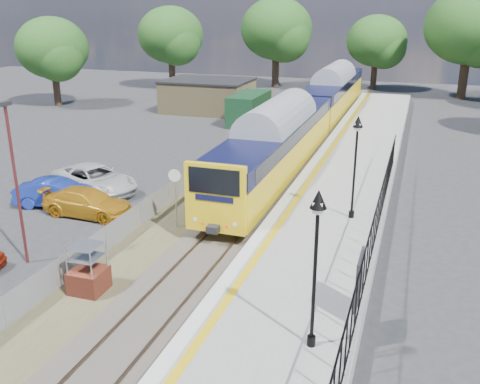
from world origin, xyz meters
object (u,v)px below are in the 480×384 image
at_px(carpark_lamp, 15,174).
at_px(car_white, 95,179).
at_px(car_yellow, 88,202).
at_px(victorian_lamp_south, 317,234).
at_px(speed_sign, 175,188).
at_px(brick_plinth, 88,270).
at_px(car_blue, 58,193).
at_px(victorian_lamp_north, 357,143).
at_px(train, 312,111).

xyz_separation_m(carpark_lamp, car_white, (-2.24, 8.43, -3.01)).
relative_size(carpark_lamp, car_yellow, 1.41).
distance_m(victorian_lamp_south, speed_sign, 11.75).
xyz_separation_m(brick_plinth, car_blue, (-6.60, 7.17, -0.20)).
height_order(car_yellow, car_white, car_white).
bearing_deg(victorian_lamp_south, car_blue, 149.01).
distance_m(victorian_lamp_north, brick_plinth, 12.07).
bearing_deg(car_white, victorian_lamp_south, -108.99).
relative_size(car_blue, car_white, 0.81).
distance_m(victorian_lamp_north, train, 18.18).
xyz_separation_m(speed_sign, car_yellow, (-4.86, 0.11, -1.30)).
relative_size(victorian_lamp_north, speed_sign, 1.59).
height_order(brick_plinth, car_yellow, brick_plinth).
bearing_deg(victorian_lamp_south, train, 101.40).
bearing_deg(speed_sign, car_white, 147.11).
bearing_deg(brick_plinth, car_blue, 132.66).
xyz_separation_m(train, car_blue, (-9.59, -18.22, -1.63)).
relative_size(victorian_lamp_north, train, 0.11).
bearing_deg(car_yellow, brick_plinth, -144.63).
bearing_deg(brick_plinth, train, 83.29).
distance_m(carpark_lamp, car_white, 9.23).
height_order(train, brick_plinth, train).
relative_size(victorian_lamp_south, train, 0.11).
distance_m(carpark_lamp, car_blue, 7.24).
bearing_deg(victorian_lamp_south, car_yellow, 146.84).
xyz_separation_m(victorian_lamp_south, brick_plinth, (-8.49, 1.90, -3.38)).
distance_m(victorian_lamp_north, speed_sign, 8.32).
distance_m(victorian_lamp_south, car_yellow, 15.78).
distance_m(brick_plinth, car_yellow, 7.84).
bearing_deg(speed_sign, car_yellow, 172.62).
xyz_separation_m(brick_plinth, speed_sign, (0.49, 6.39, 1.06)).
bearing_deg(car_yellow, train, -19.83).
distance_m(victorian_lamp_south, car_white, 18.88).
distance_m(victorian_lamp_north, car_yellow, 13.26).
height_order(victorian_lamp_south, carpark_lamp, carpark_lamp).
distance_m(train, car_white, 18.17).
distance_m(brick_plinth, car_blue, 9.75).
bearing_deg(car_blue, victorian_lamp_south, -136.48).
relative_size(train, car_blue, 9.43).
relative_size(brick_plinth, speed_sign, 0.66).
distance_m(car_blue, car_white, 2.58).
bearing_deg(carpark_lamp, car_blue, 115.63).
bearing_deg(carpark_lamp, car_yellow, 96.62).
xyz_separation_m(speed_sign, carpark_lamp, (-4.25, -5.15, 1.78)).
bearing_deg(brick_plinth, carpark_lamp, 161.73).
relative_size(victorian_lamp_north, car_white, 0.86).
bearing_deg(car_blue, speed_sign, -111.72).
bearing_deg(train, car_yellow, -111.29).
xyz_separation_m(brick_plinth, car_white, (-6.00, 9.68, -0.17)).
distance_m(train, brick_plinth, 25.60).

